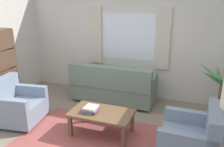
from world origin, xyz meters
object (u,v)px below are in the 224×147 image
(armchair_left, at_px, (17,105))
(coffee_table, at_px, (102,115))
(potted_plant, at_px, (220,94))
(armchair_right, at_px, (192,139))
(book_stack_on_table, at_px, (91,109))
(couch, at_px, (113,87))

(armchair_left, height_order, coffee_table, armchair_left)
(armchair_left, xyz_separation_m, potted_plant, (3.72, 1.65, 0.13))
(armchair_right, bearing_deg, book_stack_on_table, -94.28)
(armchair_right, bearing_deg, armchair_left, -90.10)
(armchair_left, distance_m, potted_plant, 4.07)
(couch, height_order, book_stack_on_table, couch)
(couch, distance_m, armchair_left, 2.10)
(couch, distance_m, armchair_right, 2.41)
(book_stack_on_table, bearing_deg, armchair_right, -4.85)
(coffee_table, bearing_deg, armchair_left, -174.98)
(armchair_right, bearing_deg, coffee_table, -96.48)
(armchair_left, relative_size, armchair_right, 1.08)
(armchair_right, distance_m, coffee_table, 1.55)
(armchair_right, xyz_separation_m, book_stack_on_table, (-1.73, 0.15, 0.13))
(potted_plant, bearing_deg, armchair_left, -156.13)
(couch, relative_size, armchair_left, 2.00)
(book_stack_on_table, bearing_deg, couch, 94.34)
(armchair_left, relative_size, coffee_table, 0.86)
(coffee_table, bearing_deg, book_stack_on_table, -166.80)
(armchair_left, xyz_separation_m, coffee_table, (1.73, 0.15, 0.03))
(armchair_left, height_order, potted_plant, potted_plant)
(couch, distance_m, coffee_table, 1.41)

